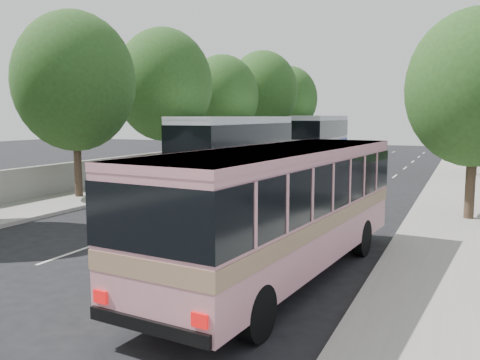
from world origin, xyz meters
The scene contains 17 objects.
ground centered at (0.00, 0.00, 0.00)m, with size 120.00×120.00×0.00m, color black.
sidewalk_left centered at (-8.50, 20.00, 0.07)m, with size 4.00×90.00×0.15m, color #9E998E.
sidewalk_right centered at (8.50, 20.00, 0.06)m, with size 4.00×90.00×0.12m, color #9E998E.
low_wall centered at (-10.30, 20.00, 0.90)m, with size 0.30×90.00×1.50m, color #9E998E.
tree_left_b centered at (-8.42, 5.94, 5.82)m, with size 5.70×5.70×8.88m.
tree_left_c centered at (-8.62, 13.94, 6.12)m, with size 6.00×6.00×9.35m.
tree_left_d centered at (-8.52, 21.94, 5.63)m, with size 5.52×5.52×8.60m.
tree_left_e centered at (-8.42, 29.94, 6.43)m, with size 6.30×6.30×9.82m.
tree_left_f centered at (-8.62, 37.94, 6.00)m, with size 5.88×5.88×9.16m.
tree_right_near centered at (8.78, 7.94, 5.20)m, with size 5.10×5.10×7.95m.
tree_right_far centered at (9.08, 23.94, 6.12)m, with size 6.00×6.00×9.35m.
pink_bus centered at (4.50, -1.45, 2.00)m, with size 3.53×10.30×3.22m.
pink_taxi centered at (-2.00, 11.19, 0.66)m, with size 1.56×3.88×1.32m, color #D31250.
white_pickup centered at (-2.74, 10.37, 0.71)m, with size 1.99×4.89×1.42m, color silver.
tour_coach_front centered at (-4.63, 16.05, 2.39)m, with size 3.09×13.30×3.97m.
tour_coach_rear centered at (-4.98, 37.09, 2.43)m, with size 3.43×13.61×4.05m.
taxi_roof_sign centered at (-2.00, 11.19, 1.41)m, with size 0.55×0.18×0.18m, color silver.
Camera 1 is at (8.52, -12.94, 3.98)m, focal length 38.00 mm.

